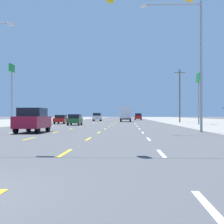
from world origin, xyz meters
TOP-DOWN VIEW (x-y plane):
  - ground_plane at (0.00, 66.00)m, footprint 572.00×572.00m
  - lane_markings at (0.00, 104.50)m, footprint 10.64×227.60m
  - signal_span_wire at (0.00, 9.31)m, footprint 25.37×0.53m
  - suv_inner_left_nearest at (-3.63, 21.96)m, footprint 1.98×4.90m
  - hatchback_inner_left_near at (-3.44, 42.83)m, footprint 1.72×3.90m
  - sedan_far_left_mid at (-6.87, 50.40)m, footprint 1.80×4.50m
  - box_truck_inner_right_midfar at (3.60, 69.93)m, footprint 2.40×7.20m
  - sedan_far_left_far at (-7.23, 71.57)m, footprint 1.80×4.50m
  - suv_inner_left_farther at (-3.45, 78.92)m, footprint 1.98×4.90m
  - suv_far_right_farthest at (7.17, 96.32)m, footprint 1.98×4.90m
  - sedan_inner_right_distant_a at (3.26, 107.99)m, footprint 1.80×4.50m
  - sedan_inner_right_distant_b at (3.48, 122.76)m, footprint 1.80×4.50m
  - pole_sign_left_row_1 at (-14.11, 47.51)m, footprint 0.24×2.16m
  - pole_sign_right_row_1 at (15.14, 48.66)m, footprint 0.24×2.68m
  - streetlight_right_row_0 at (9.62, 23.29)m, footprint 5.13×0.26m
  - utility_pole_right_row_1 at (14.34, 62.81)m, footprint 2.20×0.26m

SIDE VIEW (x-z plane):
  - ground_plane at x=0.00m, z-range 0.00..0.00m
  - lane_markings at x=0.00m, z-range 0.00..0.01m
  - sedan_far_left_mid at x=-6.87m, z-range 0.03..1.49m
  - sedan_far_left_far at x=-7.23m, z-range 0.03..1.49m
  - sedan_inner_right_distant_a at x=3.26m, z-range 0.03..1.49m
  - sedan_inner_right_distant_b at x=3.48m, z-range 0.03..1.49m
  - hatchback_inner_left_near at x=-3.44m, z-range 0.01..1.55m
  - suv_inner_left_nearest at x=-3.63m, z-range 0.04..2.02m
  - suv_inner_left_farther at x=-3.45m, z-range 0.04..2.02m
  - suv_far_right_farthest at x=7.17m, z-range 0.04..2.02m
  - box_truck_inner_right_midfar at x=3.60m, z-range 0.22..3.45m
  - signal_span_wire at x=0.00m, z-range 0.71..9.28m
  - utility_pole_right_row_1 at x=14.34m, z-range 0.20..10.67m
  - pole_sign_right_row_1 at x=15.14m, z-range 2.26..10.25m
  - streetlight_right_row_0 at x=9.62m, z-range 0.91..11.82m
  - pole_sign_left_row_1 at x=-14.11m, z-range 2.28..11.69m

